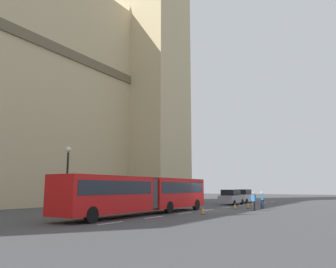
{
  "coord_description": "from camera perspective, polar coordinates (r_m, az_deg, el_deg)",
  "views": [
    {
      "loc": [
        -28.69,
        -13.7,
        2.11
      ],
      "look_at": [
        -3.06,
        2.27,
        7.01
      ],
      "focal_mm": 35.33,
      "sensor_mm": 36.0,
      "label": 1
    }
  ],
  "objects": [
    {
      "name": "pedestrian_near_cones",
      "position": [
        32.07,
        14.55,
        -11.06
      ],
      "size": [
        0.35,
        0.45,
        1.69
      ],
      "color": "#333333",
      "rests_on": "ground_plane"
    },
    {
      "name": "pedestrian_by_kerb",
      "position": [
        35.49,
        15.93,
        -10.8
      ],
      "size": [
        0.45,
        0.35,
        1.69
      ],
      "color": "#262D4C",
      "rests_on": "ground_plane"
    },
    {
      "name": "traffic_cone_east",
      "position": [
        35.61,
        13.68,
        -11.9
      ],
      "size": [
        0.36,
        0.36,
        0.58
      ],
      "color": "black",
      "rests_on": "ground_plane"
    },
    {
      "name": "sedan_trailing",
      "position": [
        48.5,
        12.91,
        -10.4
      ],
      "size": [
        4.4,
        1.86,
        1.85
      ],
      "color": "#B7B7BC",
      "rests_on": "ground_plane"
    },
    {
      "name": "street_lamp",
      "position": [
        26.86,
        -17.0,
        -6.8
      ],
      "size": [
        0.44,
        0.44,
        5.27
      ],
      "color": "black",
      "rests_on": "ground_plane"
    },
    {
      "name": "ground_plane",
      "position": [
        31.87,
        6.55,
        -12.95
      ],
      "size": [
        160.0,
        160.0,
        0.0
      ],
      "primitive_type": "plane",
      "color": "#424244"
    },
    {
      "name": "traffic_cone_middle",
      "position": [
        34.31,
        11.48,
        -12.09
      ],
      "size": [
        0.36,
        0.36,
        0.58
      ],
      "color": "black",
      "rests_on": "ground_plane"
    },
    {
      "name": "traffic_cone_west",
      "position": [
        27.21,
        6.01,
        -13.01
      ],
      "size": [
        0.36,
        0.36,
        0.58
      ],
      "color": "black",
      "rests_on": "ground_plane"
    },
    {
      "name": "lane_centre_marking",
      "position": [
        36.6,
        10.12,
        -12.37
      ],
      "size": [
        39.0,
        0.16,
        0.01
      ],
      "color": "silver",
      "rests_on": "ground_plane"
    },
    {
      "name": "sedan_lead",
      "position": [
        42.55,
        10.89,
        -10.66
      ],
      "size": [
        4.4,
        1.86,
        1.85
      ],
      "color": "gray",
      "rests_on": "ground_plane"
    },
    {
      "name": "articulated_bus",
      "position": [
        26.62,
        -4.26,
        -9.97
      ],
      "size": [
        16.72,
        2.54,
        2.9
      ],
      "color": "red",
      "rests_on": "ground_plane"
    }
  ]
}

